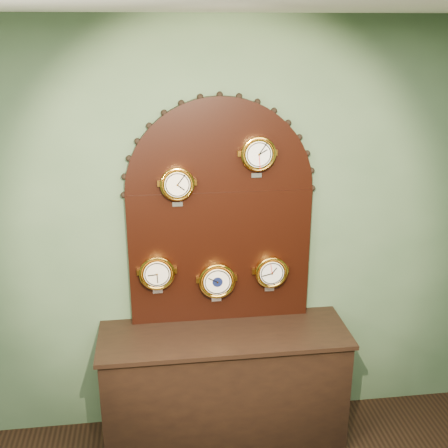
{
  "coord_description": "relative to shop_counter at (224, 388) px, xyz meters",
  "views": [
    {
      "loc": [
        -0.42,
        -0.95,
        2.72
      ],
      "look_at": [
        0.0,
        2.25,
        1.58
      ],
      "focal_mm": 44.85,
      "sensor_mm": 36.0,
      "label": 1
    }
  ],
  "objects": [
    {
      "name": "arabic_clock",
      "position": [
        0.23,
        0.15,
        1.58
      ],
      "size": [
        0.22,
        0.08,
        0.27
      ],
      "color": "gold",
      "rests_on": "display_board"
    },
    {
      "name": "shop_counter",
      "position": [
        0.0,
        0.0,
        0.0
      ],
      "size": [
        1.6,
        0.5,
        0.8
      ],
      "primitive_type": "cube",
      "color": "black",
      "rests_on": "ground_plane"
    },
    {
      "name": "tide_clock",
      "position": [
        0.33,
        0.15,
        0.78
      ],
      "size": [
        0.22,
        0.08,
        0.27
      ],
      "color": "gold",
      "rests_on": "display_board"
    },
    {
      "name": "hygrometer",
      "position": [
        -0.42,
        0.15,
        0.82
      ],
      "size": [
        0.23,
        0.08,
        0.28
      ],
      "color": "gold",
      "rests_on": "display_board"
    },
    {
      "name": "display_board",
      "position": [
        0.0,
        0.22,
        1.23
      ],
      "size": [
        1.26,
        0.06,
        1.53
      ],
      "color": "black",
      "rests_on": "shop_counter"
    },
    {
      "name": "roman_clock",
      "position": [
        -0.27,
        0.15,
        1.41
      ],
      "size": [
        0.21,
        0.08,
        0.26
      ],
      "color": "gold",
      "rests_on": "display_board"
    },
    {
      "name": "barometer",
      "position": [
        -0.03,
        0.15,
        0.74
      ],
      "size": [
        0.25,
        0.08,
        0.3
      ],
      "color": "gold",
      "rests_on": "display_board"
    },
    {
      "name": "wall_back",
      "position": [
        0.0,
        0.27,
        1.0
      ],
      "size": [
        4.0,
        0.0,
        4.0
      ],
      "primitive_type": "plane",
      "rotation": [
        1.57,
        0.0,
        0.0
      ],
      "color": "#486344",
      "rests_on": "ground"
    }
  ]
}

